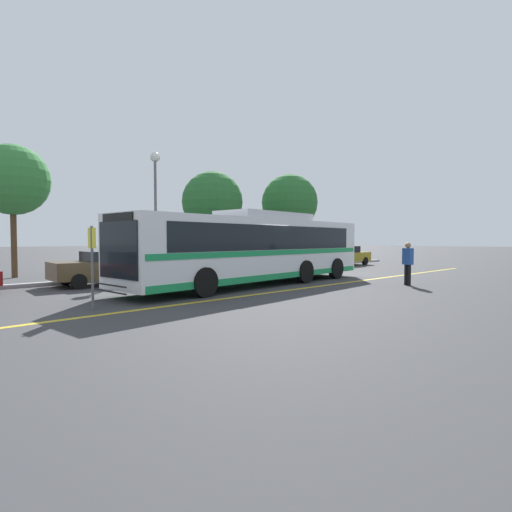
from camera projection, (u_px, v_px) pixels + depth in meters
The scene contains 14 objects.
ground_plane at pixel (248, 286), 16.45m from camera, with size 220.00×220.00×0.00m, color #38383A.
lane_strip_0 at pixel (296, 289), 15.30m from camera, with size 0.20×32.61×0.01m, color gold.
curb_strip at pixel (181, 274), 21.04m from camera, with size 40.61×0.36×0.15m, color #99999E.
transit_bus at pixel (256, 247), 16.84m from camera, with size 13.07×3.53×3.08m.
parked_car_1 at pixel (104, 267), 16.79m from camera, with size 4.21×2.18×1.42m.
parked_car_2 at pixel (209, 262), 21.12m from camera, with size 4.54×2.13×1.41m.
parked_car_3 at pixel (292, 258), 25.46m from camera, with size 4.09×1.92×1.49m.
parked_car_4 at pixel (345, 256), 29.59m from camera, with size 4.31×1.86×1.43m.
pedestrian_0 at pixel (408, 261), 16.64m from camera, with size 0.33×0.47×1.79m.
bus_stop_sign at pixel (92, 257), 10.87m from camera, with size 0.07×0.40×2.28m.
street_lamp at pixel (155, 184), 21.32m from camera, with size 0.53×0.53×6.58m.
tree_0 at pixel (212, 202), 28.34m from camera, with size 4.31×4.31×6.74m.
tree_1 at pixel (290, 203), 31.23m from camera, with size 4.38×4.38×7.01m.
tree_2 at pixel (12, 180), 19.86m from camera, with size 3.50×3.50×6.64m.
Camera 1 is at (-11.09, -12.07, 1.91)m, focal length 28.00 mm.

